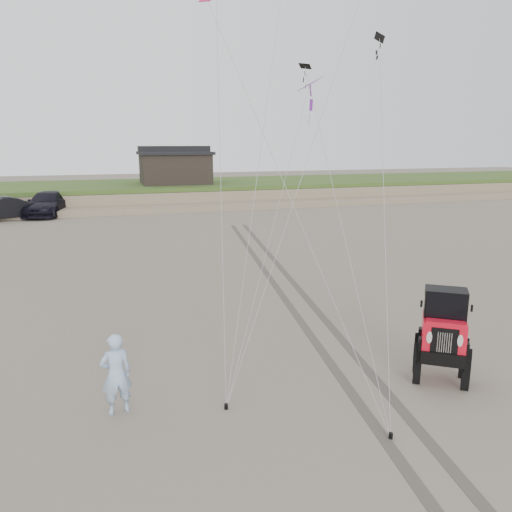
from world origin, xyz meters
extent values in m
plane|color=#6B6054|center=(0.00, 0.00, 0.00)|extent=(160.00, 160.00, 0.00)
cube|color=#7A6B54|center=(0.00, 38.00, 0.70)|extent=(160.00, 12.00, 1.40)
cube|color=#2D4719|center=(0.00, 38.00, 1.55)|extent=(160.00, 12.00, 0.35)
cube|color=#7A6B54|center=(0.00, 31.50, 0.25)|extent=(160.00, 3.50, 0.50)
cube|color=black|center=(2.00, 37.00, 3.03)|extent=(6.00, 5.00, 2.60)
cube|color=black|center=(2.00, 37.00, 4.45)|extent=(6.40, 5.40, 0.25)
cube|color=black|center=(2.00, 37.00, 4.83)|extent=(6.40, 1.20, 0.50)
imported|color=black|center=(-10.81, 30.17, 0.83)|extent=(5.30, 3.62, 1.65)
imported|color=black|center=(-8.49, 31.63, 0.88)|extent=(3.73, 6.45, 1.76)
imported|color=#879ED1|center=(-4.54, 0.77, 0.87)|extent=(0.70, 0.52, 1.74)
cube|color=black|center=(2.41, 7.78, 8.02)|extent=(0.45, 0.49, 0.22)
cube|color=#6B1B98|center=(4.09, 11.30, 7.84)|extent=(0.79, 1.24, 0.54)
cube|color=black|center=(3.83, 5.38, 8.59)|extent=(0.43, 0.58, 0.30)
cylinder|color=black|center=(-2.37, 0.23, 0.06)|extent=(0.08, 0.08, 0.12)
cylinder|color=black|center=(0.36, -1.74, 0.06)|extent=(0.08, 0.08, 0.12)
cube|color=#4C443D|center=(1.60, 8.00, 0.00)|extent=(4.42, 29.74, 0.01)
cube|color=#4C443D|center=(2.40, 8.00, 0.00)|extent=(4.42, 29.74, 0.01)
camera|label=1|loc=(-4.59, -9.04, 5.52)|focal=35.00mm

